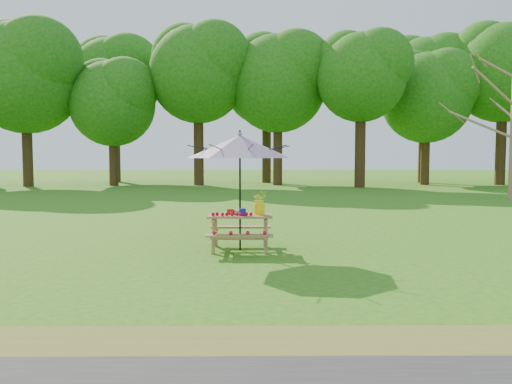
{
  "coord_description": "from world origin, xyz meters",
  "views": [
    {
      "loc": [
        -0.91,
        -7.28,
        1.77
      ],
      "look_at": [
        -0.85,
        2.05,
        1.1
      ],
      "focal_mm": 35.0,
      "sensor_mm": 36.0,
      "label": 1
    }
  ],
  "objects": [
    {
      "name": "flower_bucket",
      "position": [
        -0.79,
        2.1,
        0.91
      ],
      "size": [
        0.33,
        0.31,
        0.44
      ],
      "color": "yellow",
      "rests_on": "picnic_table"
    },
    {
      "name": "tomatoes_row",
      "position": [
        -1.3,
        1.87,
        0.71
      ],
      "size": [
        0.77,
        0.13,
        0.07
      ],
      "primitive_type": null,
      "color": "red",
      "rests_on": "picnic_table"
    },
    {
      "name": "picnic_table",
      "position": [
        -1.15,
        2.04,
        0.33
      ],
      "size": [
        1.2,
        1.32,
        0.67
      ],
      "color": "olive",
      "rests_on": "ground"
    },
    {
      "name": "treeline",
      "position": [
        0.0,
        22.0,
        8.0
      ],
      "size": [
        60.0,
        12.0,
        16.0
      ],
      "primitive_type": null,
      "color": "#105C0F",
      "rests_on": "ground"
    },
    {
      "name": "produce_bins",
      "position": [
        -1.21,
        2.06,
        0.72
      ],
      "size": [
        0.36,
        0.4,
        0.13
      ],
      "color": "#B4210E",
      "rests_on": "picnic_table"
    },
    {
      "name": "drygrass_strip",
      "position": [
        0.0,
        -2.8,
        0.0
      ],
      "size": [
        120.0,
        1.2,
        0.01
      ],
      "primitive_type": "cube",
      "color": "olive",
      "rests_on": "ground"
    },
    {
      "name": "patio_umbrella",
      "position": [
        -1.15,
        2.05,
        1.95
      ],
      "size": [
        2.41,
        2.41,
        2.25
      ],
      "color": "black",
      "rests_on": "ground"
    },
    {
      "name": "ground",
      "position": [
        0.0,
        0.0,
        0.0
      ],
      "size": [
        120.0,
        120.0,
        0.0
      ],
      "primitive_type": "plane",
      "color": "#267015",
      "rests_on": "ground"
    }
  ]
}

